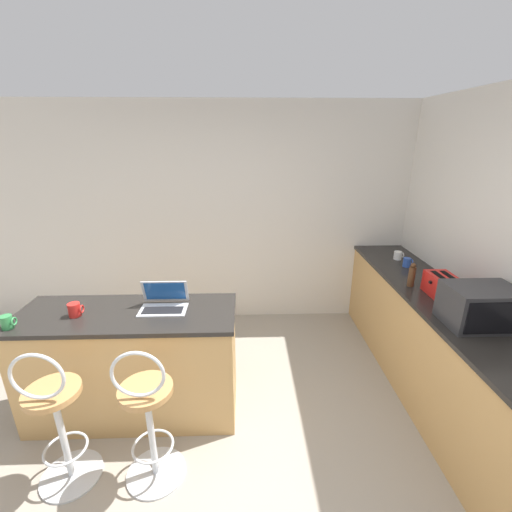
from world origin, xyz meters
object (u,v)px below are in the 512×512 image
at_px(mug_white, 398,255).
at_px(mug_green, 7,322).
at_px(toaster, 442,286).
at_px(microwave, 481,306).
at_px(pepper_mill, 412,275).
at_px(bar_stool_far, 148,418).
at_px(mug_blue, 407,262).
at_px(mug_red, 75,310).
at_px(laptop, 164,302).
at_px(bar_stool_near, 57,420).

bearing_deg(mug_white, mug_green, -158.55).
distance_m(toaster, mug_white, 0.91).
distance_m(microwave, pepper_mill, 0.69).
bearing_deg(bar_stool_far, mug_blue, 33.12).
bearing_deg(mug_white, mug_blue, -90.18).
relative_size(pepper_mill, mug_red, 2.09).
distance_m(mug_white, mug_blue, 0.22).
height_order(toaster, pepper_mill, pepper_mill).
distance_m(laptop, mug_white, 2.54).
distance_m(microwave, mug_white, 1.37).
bearing_deg(bar_stool_far, microwave, 8.82).
relative_size(bar_stool_near, mug_blue, 11.29).
height_order(toaster, mug_green, toaster).
bearing_deg(mug_white, laptop, -155.74).
bearing_deg(toaster, pepper_mill, 127.78).
xyz_separation_m(mug_white, mug_green, (-3.34, -1.31, 0.00)).
xyz_separation_m(laptop, mug_white, (2.31, 1.04, -0.01)).
relative_size(bar_stool_far, microwave, 2.24).
xyz_separation_m(bar_stool_far, toaster, (2.28, 0.82, 0.52)).
distance_m(bar_stool_far, mug_white, 2.92).
xyz_separation_m(bar_stool_far, laptop, (-0.01, 0.68, 0.48)).
bearing_deg(bar_stool_far, mug_red, 138.29).
relative_size(toaster, mug_green, 3.20).
bearing_deg(pepper_mill, microwave, -75.49).
xyz_separation_m(bar_stool_near, laptop, (0.57, 0.68, 0.48)).
xyz_separation_m(toaster, mug_green, (-3.32, -0.40, -0.04)).
distance_m(bar_stool_far, microwave, 2.39).
bearing_deg(pepper_mill, toaster, -52.22).
height_order(bar_stool_near, microwave, microwave).
relative_size(bar_stool_near, laptop, 2.96).
bearing_deg(microwave, bar_stool_near, -172.93).
height_order(microwave, mug_red, microwave).
xyz_separation_m(bar_stool_near, bar_stool_far, (0.58, 0.00, 0.00)).
bearing_deg(mug_red, pepper_mill, 9.25).
bearing_deg(mug_red, microwave, -4.27).
xyz_separation_m(mug_white, mug_blue, (-0.00, -0.22, 0.00)).
bearing_deg(pepper_mill, mug_red, -170.75).
relative_size(toaster, mug_blue, 3.30).
relative_size(bar_stool_near, bar_stool_far, 1.00).
xyz_separation_m(bar_stool_near, toaster, (2.86, 0.82, 0.52)).
xyz_separation_m(bar_stool_near, mug_red, (-0.07, 0.58, 0.48)).
xyz_separation_m(bar_stool_far, mug_red, (-0.65, 0.58, 0.48)).
bearing_deg(microwave, bar_stool_far, -171.18).
distance_m(microwave, mug_blue, 1.15).
height_order(bar_stool_far, toaster, toaster).
bearing_deg(mug_red, toaster, 4.68).
relative_size(bar_stool_far, pepper_mill, 4.81).
xyz_separation_m(bar_stool_near, mug_white, (2.88, 1.73, 0.47)).
relative_size(bar_stool_near, microwave, 2.24).
xyz_separation_m(pepper_mill, mug_white, (0.19, 0.70, -0.06)).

